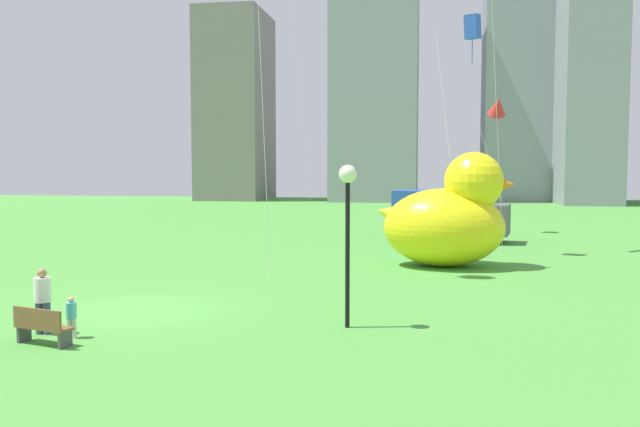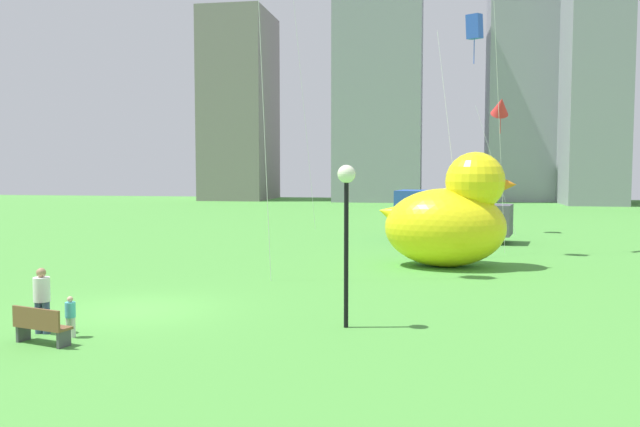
# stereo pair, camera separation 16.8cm
# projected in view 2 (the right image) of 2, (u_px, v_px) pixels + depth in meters

# --- Properties ---
(ground_plane) EXTENTS (140.00, 140.00, 0.00)m
(ground_plane) POSITION_uv_depth(u_px,v_px,m) (136.00, 310.00, 19.08)
(ground_plane) COLOR #4B973B
(park_bench) EXTENTS (1.55, 0.82, 0.90)m
(park_bench) POSITION_uv_depth(u_px,v_px,m) (40.00, 325.00, 15.33)
(park_bench) COLOR brown
(park_bench) RESTS_ON ground
(person_adult) EXTENTS (0.41, 0.41, 1.67)m
(person_adult) POSITION_uv_depth(u_px,v_px,m) (42.00, 297.00, 16.33)
(person_adult) COLOR #38476B
(person_adult) RESTS_ON ground
(person_child) EXTENTS (0.25, 0.25, 1.02)m
(person_child) POSITION_uv_depth(u_px,v_px,m) (70.00, 315.00, 15.98)
(person_child) COLOR silver
(person_child) RESTS_ON ground
(giant_inflatable_duck) EXTENTS (5.81, 3.73, 4.81)m
(giant_inflatable_duck) POSITION_uv_depth(u_px,v_px,m) (450.00, 218.00, 27.27)
(giant_inflatable_duck) COLOR yellow
(giant_inflatable_duck) RESTS_ON ground
(lamppost) EXTENTS (0.47, 0.47, 4.25)m
(lamppost) POSITION_uv_depth(u_px,v_px,m) (346.00, 202.00, 16.78)
(lamppost) COLOR black
(lamppost) RESTS_ON ground
(box_truck) EXTENTS (6.63, 3.52, 2.85)m
(box_truck) POSITION_uv_depth(u_px,v_px,m) (450.00, 216.00, 36.58)
(box_truck) COLOR #264CA5
(box_truck) RESTS_ON ground
(city_skyline) EXTENTS (61.07, 15.02, 37.65)m
(city_skyline) POSITION_uv_depth(u_px,v_px,m) (461.00, 66.00, 78.29)
(city_skyline) COLOR gray
(city_skyline) RESTS_ON ground
(kite_blue) EXTENTS (2.14, 2.16, 11.25)m
(kite_blue) POSITION_uv_depth(u_px,v_px,m) (474.00, 28.00, 30.08)
(kite_blue) COLOR silver
(kite_blue) RESTS_ON ground
(kite_red) EXTENTS (2.53, 2.44, 8.73)m
(kite_red) POSITION_uv_depth(u_px,v_px,m) (501.00, 107.00, 40.63)
(kite_red) COLOR silver
(kite_red) RESTS_ON ground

